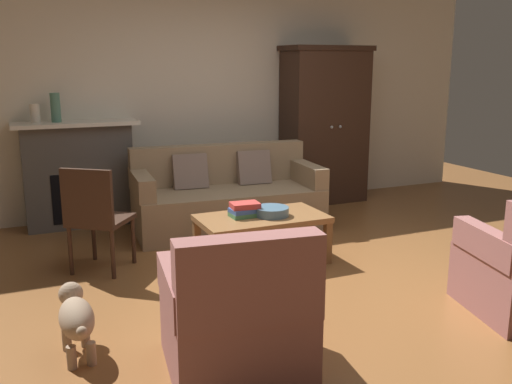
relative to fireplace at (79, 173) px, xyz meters
name	(u,v)px	position (x,y,z in m)	size (l,w,h in m)	color
ground_plane	(312,275)	(1.55, -2.30, -0.57)	(9.60, 9.60, 0.00)	brown
back_wall	(208,90)	(1.55, 0.25, 0.83)	(7.20, 0.10, 2.80)	silver
fireplace	(79,173)	(0.00, 0.00, 0.00)	(1.26, 0.48, 1.12)	#4C4947
armoire	(324,125)	(2.95, -0.08, 0.39)	(1.06, 0.57, 1.91)	#382319
couch	(227,199)	(1.39, -0.76, -0.25)	(1.98, 1.00, 0.86)	#937A5B
coffee_table	(262,222)	(1.30, -1.85, -0.20)	(1.10, 0.60, 0.42)	olive
fruit_bowl	(272,211)	(1.38, -1.87, -0.11)	(0.30, 0.30, 0.08)	slate
book_stack	(245,210)	(1.16, -1.80, -0.09)	(0.26, 0.19, 0.12)	#427A4C
mantel_vase_cream	(35,114)	(-0.38, -0.02, 0.65)	(0.10, 0.10, 0.19)	beige
mantel_vase_jade	(56,108)	(-0.18, -0.02, 0.70)	(0.10, 0.10, 0.30)	slate
armchair_near_left	(237,320)	(0.43, -3.44, -0.25)	(0.87, 0.86, 0.88)	#935B56
side_chair_wooden	(95,213)	(-0.05, -1.52, -0.06)	(0.62, 0.62, 0.90)	#382319
dog	(76,317)	(-0.38, -2.87, -0.32)	(0.20, 0.57, 0.39)	gray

